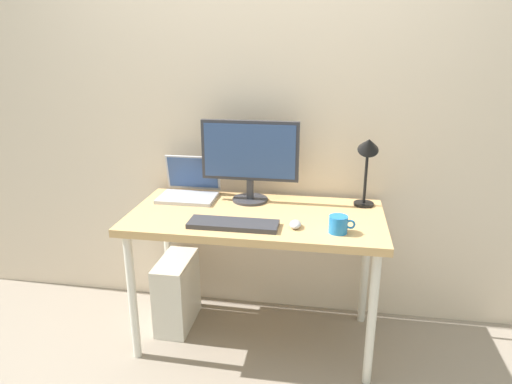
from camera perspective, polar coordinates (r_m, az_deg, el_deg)
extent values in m
plane|color=gray|center=(2.79, 0.00, -17.41)|extent=(6.00, 6.00, 0.00)
cube|color=beige|center=(2.67, 1.40, 11.27)|extent=(4.40, 0.04, 2.60)
cube|color=tan|center=(2.43, 0.00, -3.14)|extent=(1.33, 0.66, 0.04)
cylinder|color=silver|center=(2.53, -15.00, -12.44)|extent=(0.04, 0.04, 0.72)
cylinder|color=silver|center=(2.35, 14.07, -15.00)|extent=(0.04, 0.04, 0.72)
cylinder|color=silver|center=(2.97, -10.79, -7.32)|extent=(0.04, 0.04, 0.72)
cylinder|color=silver|center=(2.81, 13.30, -9.01)|extent=(0.04, 0.04, 0.72)
cylinder|color=#333338|center=(2.62, -0.73, -0.92)|extent=(0.20, 0.20, 0.01)
cylinder|color=#333338|center=(2.60, -0.73, 0.37)|extent=(0.04, 0.04, 0.11)
cube|color=#333338|center=(2.54, -0.75, 5.12)|extent=(0.54, 0.03, 0.33)
cube|color=#334C7F|center=(2.52, -0.82, 5.03)|extent=(0.50, 0.01, 0.30)
cube|color=#B2B2B7|center=(2.66, -8.46, -0.72)|extent=(0.32, 0.22, 0.02)
cube|color=#B2B2B7|center=(2.74, -7.76, 2.38)|extent=(0.32, 0.05, 0.21)
cube|color=#334C7F|center=(2.74, -7.81, 2.37)|extent=(0.30, 0.04, 0.18)
cylinder|color=black|center=(2.61, 13.12, -1.43)|extent=(0.11, 0.11, 0.01)
cylinder|color=black|center=(2.57, 13.38, 1.92)|extent=(0.02, 0.02, 0.30)
cone|color=black|center=(2.48, 13.74, 5.71)|extent=(0.11, 0.14, 0.13)
cube|color=#333338|center=(2.26, -2.83, -3.99)|extent=(0.44, 0.14, 0.02)
ellipsoid|color=#B2B2B7|center=(2.25, 4.87, -3.98)|extent=(0.06, 0.09, 0.03)
cylinder|color=#1E72BF|center=(2.21, 10.10, -3.96)|extent=(0.09, 0.09, 0.08)
torus|color=#1E72BF|center=(2.21, 11.58, -3.93)|extent=(0.05, 0.01, 0.05)
cube|color=silver|center=(2.83, -9.73, -12.07)|extent=(0.18, 0.36, 0.42)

